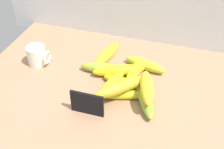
% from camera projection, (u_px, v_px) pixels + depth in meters
% --- Properties ---
extents(counter_top, '(1.10, 0.76, 0.03)m').
position_uv_depth(counter_top, '(121.00, 100.00, 1.03)').
color(counter_top, '#A77D5D').
rests_on(counter_top, ground).
extents(chalkboard_sign, '(0.11, 0.02, 0.08)m').
position_uv_depth(chalkboard_sign, '(87.00, 104.00, 0.93)').
color(chalkboard_sign, black).
rests_on(chalkboard_sign, counter_top).
extents(coffee_mug, '(0.09, 0.07, 0.08)m').
position_uv_depth(coffee_mug, '(37.00, 56.00, 1.14)').
color(coffee_mug, white).
rests_on(coffee_mug, counter_top).
extents(banana_0, '(0.16, 0.06, 0.04)m').
position_uv_depth(banana_0, '(123.00, 82.00, 1.05)').
color(banana_0, yellow).
rests_on(banana_0, counter_top).
extents(banana_1, '(0.20, 0.09, 0.03)m').
position_uv_depth(banana_1, '(124.00, 95.00, 1.00)').
color(banana_1, yellow).
rests_on(banana_1, counter_top).
extents(banana_2, '(0.12, 0.21, 0.04)m').
position_uv_depth(banana_2, '(145.00, 96.00, 0.99)').
color(banana_2, '#8BBA38').
rests_on(banana_2, counter_top).
extents(banana_3, '(0.08, 0.20, 0.04)m').
position_uv_depth(banana_3, '(107.00, 54.00, 1.18)').
color(banana_3, yellow).
rests_on(banana_3, counter_top).
extents(banana_4, '(0.17, 0.08, 0.04)m').
position_uv_depth(banana_4, '(145.00, 65.00, 1.13)').
color(banana_4, gold).
rests_on(banana_4, counter_top).
extents(banana_5, '(0.16, 0.06, 0.04)m').
position_uv_depth(banana_5, '(102.00, 68.00, 1.11)').
color(banana_5, '#98AF35').
rests_on(banana_5, counter_top).
extents(banana_6, '(0.20, 0.12, 0.04)m').
position_uv_depth(banana_6, '(119.00, 70.00, 1.10)').
color(banana_6, yellow).
rests_on(banana_6, counter_top).
extents(banana_7, '(0.07, 0.16, 0.04)m').
position_uv_depth(banana_7, '(136.00, 69.00, 1.10)').
color(banana_7, yellow).
rests_on(banana_7, counter_top).
extents(banana_8, '(0.08, 0.16, 0.03)m').
position_uv_depth(banana_8, '(112.00, 83.00, 1.05)').
color(banana_8, yellow).
rests_on(banana_8, counter_top).
extents(banana_9, '(0.09, 0.17, 0.04)m').
position_uv_depth(banana_9, '(147.00, 87.00, 0.96)').
color(banana_9, yellow).
rests_on(banana_9, banana_2).
extents(banana_10, '(0.17, 0.18, 0.04)m').
position_uv_depth(banana_10, '(120.00, 87.00, 0.97)').
color(banana_10, gold).
rests_on(banana_10, banana_1).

